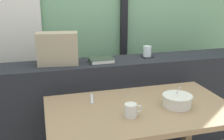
# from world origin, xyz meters

# --- Properties ---
(curtain_left_panel) EXTENTS (0.56, 0.06, 2.50)m
(curtain_left_panel) POSITION_xyz_m (-0.91, 1.11, 1.25)
(curtain_left_panel) COLOR silver
(curtain_left_panel) RESTS_ON ground
(window_divider_post) EXTENTS (0.07, 0.05, 2.60)m
(window_divider_post) POSITION_xyz_m (0.22, 1.14, 1.30)
(window_divider_post) COLOR black
(window_divider_post) RESTS_ON ground
(dark_console_ledge) EXTENTS (2.80, 0.34, 0.85)m
(dark_console_ledge) POSITION_xyz_m (0.00, 0.55, 0.42)
(dark_console_ledge) COLOR #23262B
(dark_console_ledge) RESTS_ON ground
(breakfast_table) EXTENTS (1.23, 0.71, 0.69)m
(breakfast_table) POSITION_xyz_m (-0.04, -0.07, 0.59)
(breakfast_table) COLOR #826849
(breakfast_table) RESTS_ON ground
(coaster_square) EXTENTS (0.10, 0.10, 0.00)m
(coaster_square) POSITION_xyz_m (0.26, 0.59, 0.85)
(coaster_square) COLOR black
(coaster_square) RESTS_ON dark_console_ledge
(juice_glass) EXTENTS (0.07, 0.07, 0.09)m
(juice_glass) POSITION_xyz_m (0.26, 0.59, 0.89)
(juice_glass) COLOR white
(juice_glass) RESTS_ON coaster_square
(closed_book) EXTENTS (0.20, 0.15, 0.03)m
(closed_book) POSITION_xyz_m (-0.17, 0.52, 0.86)
(closed_book) COLOR #334233
(closed_book) RESTS_ON dark_console_ledge
(throw_pillow) EXTENTS (0.34, 0.18, 0.26)m
(throw_pillow) POSITION_xyz_m (-0.52, 0.55, 0.98)
(throw_pillow) COLOR tan
(throw_pillow) RESTS_ON dark_console_ledge
(soup_bowl) EXTENTS (0.20, 0.20, 0.15)m
(soup_bowl) POSITION_xyz_m (0.19, -0.12, 0.72)
(soup_bowl) COLOR silver
(soup_bowl) RESTS_ON breakfast_table
(fork_utensil) EXTENTS (0.04, 0.17, 0.01)m
(fork_utensil) POSITION_xyz_m (-0.33, 0.15, 0.69)
(fork_utensil) COLOR silver
(fork_utensil) RESTS_ON breakfast_table
(ceramic_mug) EXTENTS (0.11, 0.08, 0.08)m
(ceramic_mug) POSITION_xyz_m (-0.15, -0.18, 0.73)
(ceramic_mug) COLOR silver
(ceramic_mug) RESTS_ON breakfast_table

